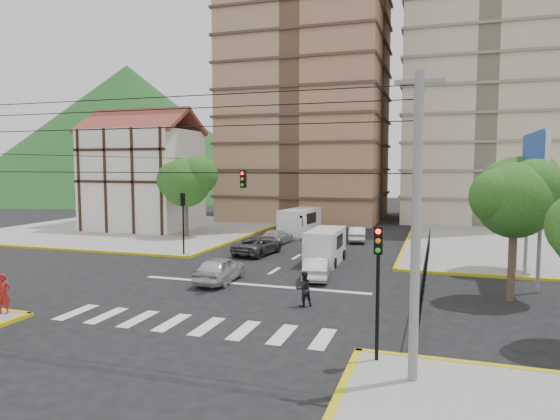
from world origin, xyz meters
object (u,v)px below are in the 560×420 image
at_px(van_right_lane, 324,247).
at_px(car_white_front_right, 317,268).
at_px(traffic_light_nw, 183,213).
at_px(car_silver_front_left, 220,269).
at_px(traffic_light_se, 378,271).
at_px(pedestrian_sw_corner, 3,294).
at_px(van_left_lane, 299,223).
at_px(pedestrian_crosswalk, 304,289).

xyz_separation_m(van_right_lane, car_white_front_right, (0.60, -4.61, -0.45)).
bearing_deg(traffic_light_nw, car_silver_front_left, -48.32).
distance_m(traffic_light_se, pedestrian_sw_corner, 16.03).
height_order(van_right_lane, car_white_front_right, van_right_lane).
distance_m(car_white_front_right, pedestrian_sw_corner, 15.74).
bearing_deg(traffic_light_nw, van_left_lane, 67.38).
relative_size(car_silver_front_left, pedestrian_sw_corner, 2.49).
relative_size(traffic_light_se, car_white_front_right, 1.13).
bearing_deg(traffic_light_nw, car_white_front_right, -21.03).
xyz_separation_m(van_left_lane, pedestrian_sw_corner, (-5.42, -27.63, -0.20)).
distance_m(traffic_light_nw, van_left_lane, 13.49).
relative_size(car_silver_front_left, car_white_front_right, 1.10).
xyz_separation_m(van_right_lane, pedestrian_crosswalk, (1.35, -10.25, -0.27)).
xyz_separation_m(van_right_lane, van_left_lane, (-5.09, 11.88, 0.13)).
relative_size(van_right_lane, pedestrian_sw_corner, 2.88).
bearing_deg(van_right_lane, traffic_light_se, -72.38).
relative_size(van_right_lane, pedestrian_crosswalk, 3.05).
xyz_separation_m(traffic_light_nw, van_left_lane, (5.14, 12.33, -1.89)).
distance_m(traffic_light_nw, pedestrian_crosswalk, 15.33).
bearing_deg(pedestrian_crosswalk, car_silver_front_left, -69.45).
relative_size(van_left_lane, car_silver_front_left, 1.35).
relative_size(van_left_lane, car_white_front_right, 1.49).
xyz_separation_m(pedestrian_sw_corner, pedestrian_crosswalk, (11.85, 5.50, -0.20)).
xyz_separation_m(traffic_light_nw, pedestrian_crosswalk, (11.57, -9.80, -2.29)).
relative_size(traffic_light_nw, van_right_lane, 0.88).
distance_m(traffic_light_se, car_white_front_right, 12.64).
height_order(van_left_lane, car_silver_front_left, van_left_lane).
distance_m(traffic_light_se, car_silver_front_left, 13.49).
relative_size(traffic_light_nw, van_left_lane, 0.76).
xyz_separation_m(car_white_front_right, pedestrian_sw_corner, (-11.11, -11.14, 0.37)).
relative_size(van_right_lane, car_white_front_right, 1.28).
bearing_deg(van_left_lane, car_silver_front_left, -80.38).
relative_size(van_left_lane, pedestrian_crosswalk, 3.54).
height_order(traffic_light_nw, car_silver_front_left, traffic_light_nw).
bearing_deg(traffic_light_nw, traffic_light_se, -45.00).
height_order(van_right_lane, car_silver_front_left, van_right_lane).
bearing_deg(pedestrian_sw_corner, car_white_front_right, 24.69).
xyz_separation_m(traffic_light_se, van_left_lane, (-10.46, 27.93, -1.89)).
bearing_deg(traffic_light_se, car_white_front_right, 112.67).
bearing_deg(traffic_light_nw, van_right_lane, 2.53).
bearing_deg(traffic_light_se, traffic_light_nw, 135.00).
height_order(car_silver_front_left, pedestrian_sw_corner, pedestrian_sw_corner).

